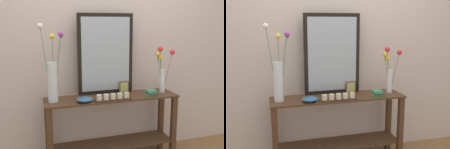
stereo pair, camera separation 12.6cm
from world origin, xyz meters
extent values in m
cube|color=beige|center=(0.00, 0.31, 1.35)|extent=(6.40, 0.08, 2.70)
cube|color=#472D1C|center=(0.00, 0.00, 0.77)|extent=(1.44, 0.38, 0.02)
cube|color=#472D1C|center=(0.00, 0.00, 0.23)|extent=(1.38, 0.34, 0.02)
cube|color=#472D1C|center=(-0.68, -0.15, 0.38)|extent=(0.06, 0.06, 0.76)
cube|color=#472D1C|center=(0.68, -0.15, 0.38)|extent=(0.06, 0.06, 0.76)
cube|color=#472D1C|center=(-0.68, 0.15, 0.38)|extent=(0.06, 0.06, 0.76)
cube|color=#472D1C|center=(0.68, 0.15, 0.38)|extent=(0.06, 0.06, 0.76)
cube|color=black|center=(-0.02, 0.16, 1.22)|extent=(0.63, 0.03, 0.89)
cube|color=#9EADB7|center=(-0.02, 0.14, 1.22)|extent=(0.55, 0.00, 0.81)
cylinder|color=silver|center=(-0.62, 0.00, 0.98)|extent=(0.10, 0.10, 0.40)
cylinder|color=#4C753D|center=(-0.68, -0.01, 1.16)|extent=(0.09, 0.04, 0.73)
sphere|color=silver|center=(-0.72, -0.03, 1.53)|extent=(0.06, 0.06, 0.06)
cylinder|color=#4C753D|center=(-0.56, 0.08, 1.11)|extent=(0.11, 0.15, 0.64)
sphere|color=#B24CB7|center=(-0.50, 0.15, 1.43)|extent=(0.05, 0.05, 0.05)
cylinder|color=#4C753D|center=(-0.61, 0.00, 1.11)|extent=(0.01, 0.01, 0.64)
sphere|color=yellow|center=(-0.61, 0.00, 1.43)|extent=(0.05, 0.05, 0.05)
cylinder|color=#4C753D|center=(-0.57, 0.05, 1.12)|extent=(0.12, 0.10, 0.66)
sphere|color=#B24CB7|center=(-0.52, 0.10, 1.45)|extent=(0.05, 0.05, 0.05)
cylinder|color=silver|center=(0.60, 0.00, 0.91)|extent=(0.06, 0.06, 0.27)
cylinder|color=#4C753D|center=(0.59, 0.03, 1.01)|extent=(0.06, 0.08, 0.42)
sphere|color=red|center=(0.56, 0.07, 1.21)|extent=(0.04, 0.04, 0.04)
cylinder|color=#4C753D|center=(0.59, 0.00, 1.03)|extent=(0.05, 0.01, 0.48)
sphere|color=red|center=(0.56, 0.00, 1.27)|extent=(0.06, 0.06, 0.06)
cylinder|color=#4C753D|center=(0.64, -0.04, 1.02)|extent=(0.06, 0.07, 0.45)
sphere|color=red|center=(0.67, -0.08, 1.24)|extent=(0.06, 0.06, 0.06)
cylinder|color=#4C753D|center=(0.57, 0.00, 1.01)|extent=(0.07, 0.02, 0.42)
sphere|color=yellow|center=(0.54, 0.01, 1.22)|extent=(0.05, 0.05, 0.05)
cylinder|color=#4C753D|center=(0.59, 0.01, 0.99)|extent=(0.04, 0.02, 0.39)
sphere|color=yellow|center=(0.57, 0.02, 1.18)|extent=(0.06, 0.06, 0.06)
cube|color=#382316|center=(-0.03, -0.13, 0.78)|extent=(0.39, 0.09, 0.01)
cylinder|color=beige|center=(-0.18, -0.13, 0.82)|extent=(0.06, 0.06, 0.05)
cylinder|color=beige|center=(-0.10, -0.13, 0.82)|extent=(0.06, 0.06, 0.05)
cylinder|color=beige|center=(-0.03, -0.13, 0.82)|extent=(0.06, 0.06, 0.05)
cylinder|color=beige|center=(0.04, -0.13, 0.82)|extent=(0.06, 0.06, 0.05)
cylinder|color=beige|center=(0.12, -0.13, 0.82)|extent=(0.06, 0.06, 0.05)
cube|color=brown|center=(0.18, 0.11, 0.84)|extent=(0.11, 0.01, 0.13)
cube|color=tan|center=(0.18, 0.10, 0.84)|extent=(0.09, 0.00, 0.11)
cylinder|color=#2D5B84|center=(-0.33, -0.11, 0.78)|extent=(0.06, 0.06, 0.01)
ellipsoid|color=#2D5B84|center=(-0.33, -0.11, 0.81)|extent=(0.16, 0.16, 0.04)
cube|color=#388E56|center=(0.42, -0.10, 0.78)|extent=(0.12, 0.07, 0.02)
cube|color=#424247|center=(0.43, -0.10, 0.80)|extent=(0.12, 0.09, 0.02)
cube|color=#388E56|center=(0.42, -0.09, 0.83)|extent=(0.10, 0.09, 0.03)
camera|label=1|loc=(-0.86, -2.66, 1.56)|focal=42.95mm
camera|label=2|loc=(-0.74, -2.69, 1.56)|focal=42.95mm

